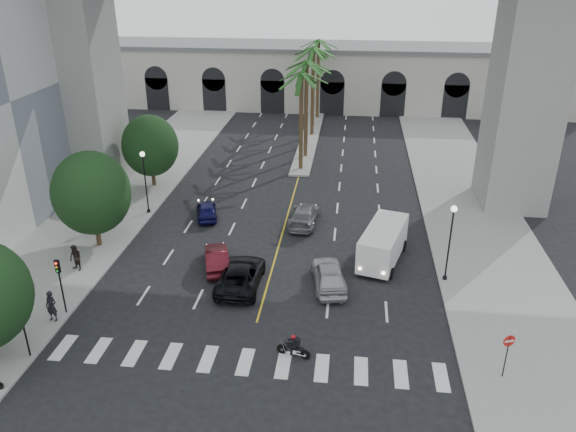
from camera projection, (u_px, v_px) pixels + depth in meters
The scene contains 27 objects.
ground at pixel (250, 344), 30.59m from camera, with size 140.00×140.00×0.00m, color black.
sidewalk_left at pixel (102, 216), 45.71m from camera, with size 8.00×100.00×0.15m, color gray.
sidewalk_right at pixel (481, 235), 42.48m from camera, with size 8.00×100.00×0.15m, color gray.
median at pixel (309, 140), 64.85m from camera, with size 2.00×24.00×0.20m, color gray.
pier_building at pixel (320, 76), 78.45m from camera, with size 71.00×10.50×8.50m.
palm_a at pixel (302, 78), 52.07m from camera, with size 3.20×3.20×10.30m.
palm_b at pixel (306, 67), 55.56m from camera, with size 3.20×3.20×10.60m.
palm_c at pixel (307, 65), 59.39m from camera, with size 3.20×3.20×10.10m.
palm_d at pixel (313, 52), 62.66m from camera, with size 3.20×3.20×10.90m.
palm_e at pixel (314, 51), 66.48m from camera, with size 3.20×3.20×10.40m.
palm_f at pixel (319, 44), 69.95m from camera, with size 3.20×3.20×10.70m.
street_tree_mid at pixel (91, 193), 39.26m from camera, with size 5.44×5.44×7.21m.
street_tree_far at pixel (150, 146), 50.22m from camera, with size 5.04×5.04×6.68m.
lamp_post_left_far at pixel (145, 177), 44.91m from camera, with size 0.40×0.40×5.35m.
lamp_post_right at pixel (450, 237), 35.24m from camera, with size 0.40×0.40×5.35m.
traffic_signal_near at pixel (21, 318), 28.50m from camera, with size 0.25×0.18×3.65m.
traffic_signal_far at pixel (60, 278), 32.11m from camera, with size 0.25×0.18×3.65m.
motorcycle_rider at pixel (295, 347), 29.39m from camera, with size 1.85×0.64×1.36m.
car_a at pixel (329, 275), 35.65m from camera, with size 1.96×4.87×1.66m, color #A9A9AE.
car_b at pixel (217, 258), 37.87m from camera, with size 1.53×4.38×1.44m, color #4A0E16.
car_c at pixel (241, 275), 35.78m from camera, with size 2.58×5.59×1.55m, color black.
car_d at pixel (304, 215), 44.22m from camera, with size 2.06×5.06×1.47m, color slate.
car_e at pixel (207, 210), 45.28m from camera, with size 1.57×3.89×1.33m, color #0E0E43.
cargo_van at pixel (383, 243), 38.39m from camera, with size 3.72×6.35×2.55m.
pedestrian_a at pixel (51, 306), 31.97m from camera, with size 0.69×0.45×1.89m, color black.
pedestrian_b at pixel (76, 258), 37.21m from camera, with size 0.89×0.69×1.82m, color black.
do_not_enter_sign at pixel (508, 348), 27.28m from camera, with size 0.62×0.25×2.63m.
Camera 1 is at (4.98, -24.47, 19.11)m, focal length 35.00 mm.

